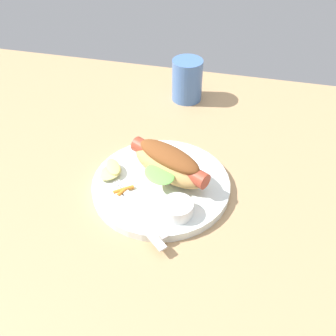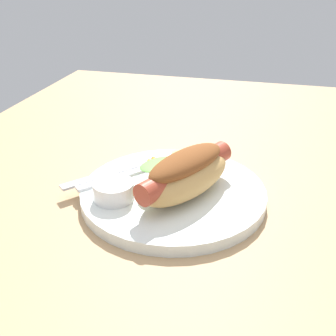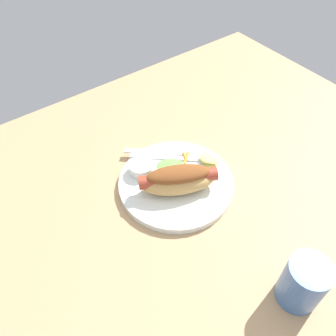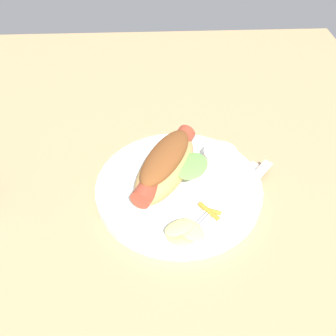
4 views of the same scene
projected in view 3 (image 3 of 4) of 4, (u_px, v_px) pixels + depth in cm
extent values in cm
cube|color=tan|center=(186.00, 189.00, 77.39)|extent=(120.00, 90.00, 1.80)
cylinder|color=white|center=(176.00, 183.00, 76.25)|extent=(25.07, 25.07, 1.60)
ellipsoid|color=tan|center=(178.00, 181.00, 72.32)|extent=(16.68, 12.74, 5.05)
cylinder|color=#A33D28|center=(178.00, 178.00, 71.67)|extent=(15.87, 10.06, 2.89)
ellipsoid|color=brown|center=(178.00, 174.00, 70.71)|extent=(13.89, 10.26, 2.72)
ellipsoid|color=#6BB74C|center=(171.00, 166.00, 73.91)|extent=(7.44, 6.95, 1.03)
cylinder|color=white|center=(141.00, 168.00, 76.63)|extent=(5.27, 5.27, 2.38)
cube|color=silver|center=(157.00, 157.00, 80.27)|extent=(10.16, 9.19, 0.40)
cube|color=silver|center=(191.00, 161.00, 79.51)|extent=(2.59, 2.35, 0.40)
cube|color=silver|center=(191.00, 159.00, 79.81)|extent=(2.59, 2.35, 0.40)
cube|color=silver|center=(191.00, 158.00, 80.11)|extent=(2.59, 2.35, 0.40)
cube|color=silver|center=(158.00, 152.00, 81.49)|extent=(12.42, 11.09, 0.36)
ellipsoid|color=#DACF76|center=(211.00, 162.00, 79.12)|extent=(5.18, 5.30, 0.50)
ellipsoid|color=#DACF76|center=(206.00, 158.00, 79.25)|extent=(5.05, 5.05, 0.88)
ellipsoid|color=#DACF76|center=(210.00, 160.00, 78.03)|extent=(4.50, 5.01, 0.95)
cylinder|color=orange|center=(186.00, 158.00, 79.81)|extent=(3.46, 2.84, 0.71)
cylinder|color=orange|center=(185.00, 157.00, 80.15)|extent=(1.54, 2.32, 0.70)
cylinder|color=#4770B2|center=(302.00, 284.00, 56.43)|extent=(7.15, 7.15, 9.93)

